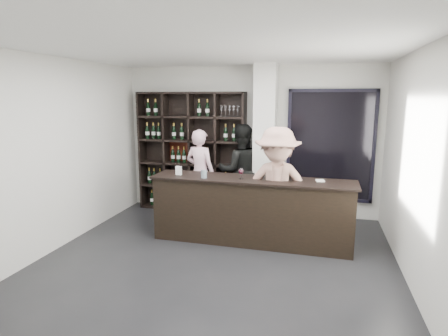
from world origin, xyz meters
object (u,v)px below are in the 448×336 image
(tasting_counter, at_px, (251,211))
(taster_black, at_px, (240,171))
(customer, at_px, (277,188))
(taster_pink, at_px, (200,173))
(wine_shelf, at_px, (192,152))

(tasting_counter, bearing_deg, taster_black, 110.25)
(customer, bearing_deg, tasting_counter, 169.62)
(taster_pink, bearing_deg, customer, 158.55)
(wine_shelf, distance_m, customer, 2.44)
(tasting_counter, distance_m, customer, 0.57)
(wine_shelf, relative_size, customer, 1.29)
(tasting_counter, height_order, taster_pink, taster_pink)
(wine_shelf, bearing_deg, taster_black, -8.93)
(taster_pink, height_order, taster_black, taster_black)
(wine_shelf, xyz_separation_m, taster_pink, (0.27, -0.29, -0.35))
(tasting_counter, bearing_deg, wine_shelf, 136.83)
(taster_black, height_order, customer, customer)
(taster_pink, bearing_deg, wine_shelf, -30.79)
(customer, bearing_deg, taster_pink, 139.69)
(wine_shelf, bearing_deg, customer, -38.57)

